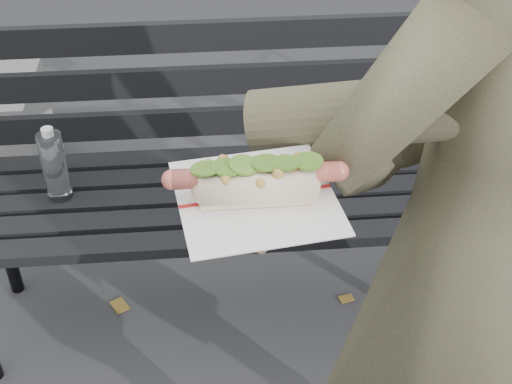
{
  "coord_description": "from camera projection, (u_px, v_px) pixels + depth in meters",
  "views": [
    {
      "loc": [
        0.07,
        -0.71,
        1.64
      ],
      "look_at": [
        0.13,
        -0.03,
        1.11
      ],
      "focal_mm": 50.0,
      "sensor_mm": 36.0,
      "label": 1
    }
  ],
  "objects": [
    {
      "name": "person",
      "position": [
        480.0,
        253.0,
        1.14
      ],
      "size": [
        0.73,
        0.6,
        1.73
      ],
      "primitive_type": "imported",
      "rotation": [
        0.0,
        0.0,
        3.47
      ],
      "color": "#46402E",
      "rests_on": "ground"
    },
    {
      "name": "park_bench",
      "position": [
        221.0,
        163.0,
        1.92
      ],
      "size": [
        1.5,
        0.44,
        0.88
      ],
      "color": "black",
      "rests_on": "ground"
    },
    {
      "name": "held_hotdog",
      "position": [
        392.0,
        129.0,
        0.92
      ],
      "size": [
        0.61,
        0.32,
        0.2
      ],
      "color": "#46402E"
    }
  ]
}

